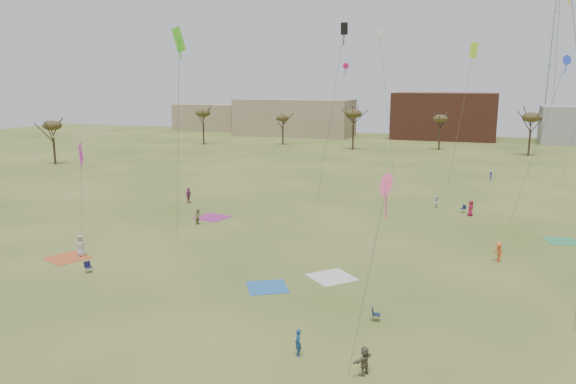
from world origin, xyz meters
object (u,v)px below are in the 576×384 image
(flyer_near_left, at_px, (81,246))
(radio_tower, at_px, (552,64))
(camp_chair_right, at_px, (463,210))
(flyer_near_right, at_px, (298,342))
(camp_chair_center, at_px, (376,317))
(camp_chair_left, at_px, (89,269))

(flyer_near_left, relative_size, radio_tower, 0.05)
(camp_chair_right, bearing_deg, flyer_near_left, -99.63)
(flyer_near_right, xyz_separation_m, camp_chair_center, (3.17, 5.88, -0.50))
(camp_chair_left, bearing_deg, flyer_near_left, 75.61)
(camp_chair_center, bearing_deg, flyer_near_right, 143.40)
(flyer_near_right, relative_size, camp_chair_right, 1.76)
(flyer_near_left, height_order, flyer_near_right, flyer_near_left)
(camp_chair_center, relative_size, radio_tower, 0.02)
(flyer_near_left, bearing_deg, camp_chair_right, 15.02)
(camp_chair_right, relative_size, radio_tower, 0.02)
(flyer_near_left, distance_m, camp_chair_left, 4.68)
(camp_chair_right, bearing_deg, camp_chair_center, -59.25)
(flyer_near_left, relative_size, camp_chair_left, 2.15)
(radio_tower, bearing_deg, camp_chair_left, -109.36)
(camp_chair_right, bearing_deg, camp_chair_left, -93.18)
(flyer_near_left, xyz_separation_m, camp_chair_right, (30.18, 28.03, -0.68))
(flyer_near_left, relative_size, camp_chair_right, 2.15)
(flyer_near_left, height_order, radio_tower, radio_tower)
(radio_tower, bearing_deg, camp_chair_center, -99.23)
(camp_chair_center, height_order, camp_chair_right, same)
(flyer_near_right, height_order, camp_chair_center, flyer_near_right)
(flyer_near_right, distance_m, radio_tower, 133.33)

